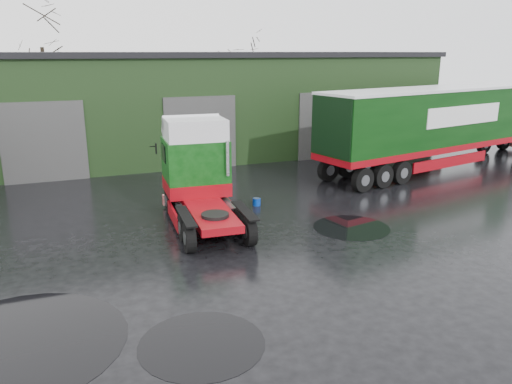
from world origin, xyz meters
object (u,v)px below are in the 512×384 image
Objects in this scene: warehouse at (176,102)px; hero_tractor at (205,177)px; lorry_right at (424,130)px; wash_bucket at (257,202)px; tree_back_a at (45,73)px; tree_back_b at (241,82)px.

warehouse is 5.14× the size of hero_tractor.
lorry_right is (13.40, 4.50, 0.31)m from hero_tractor.
wash_bucket is at bearing -88.45° from lorry_right.
hero_tractor is 0.66× the size of tree_back_a.
lorry_right reaches higher than wash_bucket.
wash_bucket is at bearing 37.73° from hero_tractor.
tree_back_a reaches higher than wash_bucket.
hero_tractor is at bearing -98.66° from warehouse.
tree_back_a is at bearing 180.00° from tree_back_b.
warehouse is at bearing -147.15° from lorry_right.
wash_bucket is 0.04× the size of tree_back_a.
warehouse is 12.90m from tree_back_a.
tree_back_b is at bearing 51.34° from warehouse.
wash_bucket is (0.39, -13.62, -3.00)m from warehouse.
wash_bucket is 25.48m from tree_back_a.
hero_tractor reaches higher than wash_bucket.
warehouse reaches higher than hero_tractor.
tree_back_b reaches higher than hero_tractor.
lorry_right is 28.45m from tree_back_a.
warehouse is at bearing 84.64° from hero_tractor.
tree_back_a reaches higher than warehouse.
tree_back_b is at bearing 71.19° from hero_tractor.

